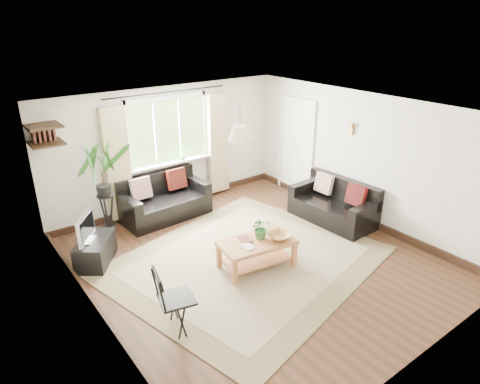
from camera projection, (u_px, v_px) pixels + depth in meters
floor at (255, 260)px, 6.84m from camera, size 5.50×5.50×0.00m
ceiling at (257, 111)px, 5.91m from camera, size 5.50×5.50×0.00m
wall_back at (168, 148)px, 8.40m from camera, size 5.00×0.02×2.40m
wall_front at (426, 274)px, 4.35m from camera, size 5.00×0.02×2.40m
wall_left at (90, 241)px, 4.99m from camera, size 0.02×5.50×2.40m
wall_right at (363, 159)px, 7.76m from camera, size 0.02×5.50×2.40m
rug at (247, 261)px, 6.79m from camera, size 4.55×4.14×0.02m
window at (168, 131)px, 8.23m from camera, size 2.50×0.16×2.16m
door at (296, 148)px, 9.07m from camera, size 0.06×0.96×2.06m
corner_shelf at (45, 135)px, 6.70m from camera, size 0.50×0.50×0.34m
pendant_lamp at (240, 130)px, 6.34m from camera, size 0.36×0.36×0.54m
wall_sconce at (350, 127)px, 7.73m from camera, size 0.12×0.12×0.28m
sofa_back at (165, 198)px, 8.15m from camera, size 1.70×0.91×0.78m
sofa_right at (333, 203)px, 7.99m from camera, size 1.62×0.86×0.75m
coffee_table at (257, 254)px, 6.57m from camera, size 1.22×0.79×0.47m
table_plant at (261, 228)px, 6.50m from camera, size 0.38×0.36×0.34m
bowl at (279, 236)px, 6.52m from camera, size 0.35×0.35×0.09m
book_a at (243, 248)px, 6.26m from camera, size 0.16×0.21×0.02m
book_b at (240, 240)px, 6.47m from camera, size 0.23×0.27×0.02m
tv_stand at (95, 251)px, 6.69m from camera, size 0.83×0.89×0.42m
tv at (86, 227)px, 6.47m from camera, size 0.53×0.60×0.46m
palm_stand at (104, 192)px, 7.26m from camera, size 0.69×0.69×1.70m
folding_chair at (177, 300)px, 5.19m from camera, size 0.55×0.55×0.88m
sill_plant at (183, 154)px, 8.50m from camera, size 0.14×0.10×0.27m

